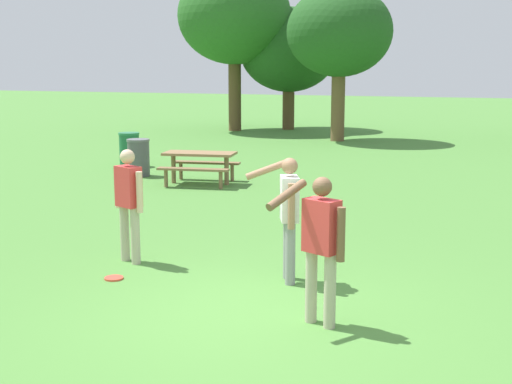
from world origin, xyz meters
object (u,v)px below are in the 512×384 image
trash_can_further_along (139,158)px  person_thrower (321,240)px  frisbee (114,278)px  trash_can_beside_table (129,149)px  person_catcher (129,198)px  tree_far_right (339,32)px  tree_tall_left (234,16)px  picnic_table_near (200,161)px  person_bystander (288,210)px  tree_broad_center (289,50)px

trash_can_further_along → person_thrower: bearing=-48.6°
frisbee → trash_can_beside_table: trash_can_beside_table is taller
person_catcher → trash_can_beside_table: (-5.28, 8.39, -0.46)m
frisbee → tree_far_right: tree_far_right is taller
person_thrower → tree_tall_left: tree_tall_left is taller
trash_can_beside_table → tree_tall_left: size_ratio=0.14×
person_thrower → trash_can_beside_table: bearing=131.1°
person_thrower → tree_tall_left: bearing=115.8°
person_catcher → picnic_table_near: (-2.08, 6.44, -0.38)m
picnic_table_near → person_catcher: bearing=-72.1°
person_bystander → tree_broad_center: tree_broad_center is taller
person_thrower → tree_broad_center: 24.19m
person_thrower → tree_broad_center: (-8.21, 22.61, 2.57)m
picnic_table_near → tree_tall_left: tree_tall_left is taller
trash_can_further_along → tree_far_right: 11.20m
picnic_table_near → tree_tall_left: bearing=110.1°
trash_can_beside_table → tree_tall_left: bearing=98.4°
tree_broad_center → tree_far_right: (3.37, -3.98, 0.53)m
person_catcher → picnic_table_near: bearing=107.9°
person_bystander → frisbee: person_bystander is taller
trash_can_further_along → picnic_table_near: bearing=-14.3°
frisbee → tree_tall_left: size_ratio=0.04×
person_bystander → tree_tall_left: size_ratio=0.23×
person_thrower → person_bystander: same height
person_bystander → tree_broad_center: (-7.38, 21.27, 2.57)m
picnic_table_near → tree_far_right: tree_far_right is taller
trash_can_further_along → person_bystander: bearing=-47.0°
person_catcher → trash_can_beside_table: person_catcher is taller
trash_can_beside_table → frisbee: bearing=-59.0°
trash_can_further_along → tree_far_right: bearing=76.4°
person_bystander → trash_can_beside_table: person_bystander is taller
person_bystander → tree_far_right: 18.01m
tree_tall_left → tree_broad_center: size_ratio=1.30×
tree_far_right → tree_tall_left: bearing=155.2°
person_thrower → trash_can_beside_table: person_thrower is taller
tree_broad_center → person_catcher: bearing=-76.8°
trash_can_further_along → person_catcher: bearing=-59.5°
trash_can_beside_table → picnic_table_near: bearing=-31.5°
person_bystander → tree_far_right: tree_far_right is taller
picnic_table_near → tree_broad_center: 15.38m
person_thrower → trash_can_beside_table: size_ratio=1.71×
person_thrower → tree_far_right: 19.49m
person_catcher → tree_far_right: 17.62m
person_catcher → tree_far_right: size_ratio=0.28×
person_thrower → tree_far_right: size_ratio=0.28×
trash_can_beside_table → tree_broad_center: (0.31, 12.86, 3.05)m
person_catcher → tree_broad_center: size_ratio=0.30×
tree_broad_center → tree_far_right: size_ratio=0.94×
frisbee → trash_can_beside_table: 10.72m
trash_can_beside_table → tree_far_right: size_ratio=0.17×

